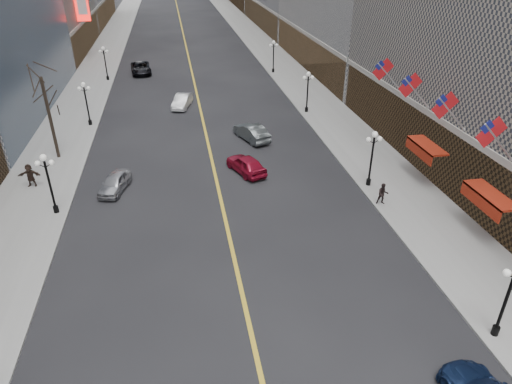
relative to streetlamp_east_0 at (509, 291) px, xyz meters
name	(u,v)px	position (x,y,z in m)	size (l,w,h in m)	color
sidewalk_east	(282,66)	(2.20, 56.00, -2.83)	(6.00, 230.00, 0.15)	gray
sidewalk_west	(95,74)	(-25.80, 56.00, -2.83)	(6.00, 230.00, 0.15)	gray
lane_line	(188,56)	(-11.80, 66.00, -2.89)	(0.25, 200.00, 0.02)	gold
streetlamp_east_0	(509,291)	(0.00, 0.00, 0.00)	(1.26, 0.44, 4.52)	black
streetlamp_east_1	(372,153)	(0.00, 16.00, 0.00)	(1.26, 0.44, 4.52)	black
streetlamp_east_2	(308,88)	(0.00, 34.00, 0.00)	(1.26, 0.44, 4.52)	black
streetlamp_east_3	(273,53)	(0.00, 52.00, 0.00)	(1.26, 0.44, 4.52)	black
streetlamp_west_1	(48,178)	(-23.60, 16.00, 0.00)	(1.26, 0.44, 4.52)	black
streetlamp_west_2	(86,99)	(-23.60, 34.00, 0.00)	(1.26, 0.44, 4.52)	black
streetlamp_west_3	(105,60)	(-23.60, 52.00, 0.00)	(1.26, 0.44, 4.52)	black
flag_2	(493,135)	(3.51, 8.00, 4.39)	(2.87, 0.12, 2.87)	#B2B2B7
flag_3	(447,108)	(3.51, 13.00, 4.39)	(2.87, 0.12, 2.87)	#B2B2B7
flag_4	(412,87)	(3.51, 18.00, 4.39)	(2.87, 0.12, 2.87)	#B2B2B7
flag_5	(385,71)	(3.51, 23.00, 4.39)	(2.87, 0.12, 2.87)	#B2B2B7
awning_b	(488,197)	(4.30, 8.00, 0.18)	(1.40, 4.00, 0.93)	#9B2310
awning_c	(425,147)	(4.30, 16.00, 0.18)	(1.40, 4.00, 0.93)	#9B2310
tree_west_far	(44,90)	(-25.30, 26.00, 3.34)	(3.60, 3.60, 7.92)	#2D231C
car_nb_near	(115,183)	(-19.75, 18.86, -2.22)	(1.62, 4.03, 1.37)	#A0A1A7
car_nb_mid	(182,101)	(-13.80, 38.51, -2.16)	(1.57, 4.49, 1.48)	#BDBDC0
car_nb_far	(141,68)	(-19.16, 55.21, -2.09)	(2.70, 5.85, 1.62)	black
car_sb_mid	(246,164)	(-9.17, 20.20, -2.14)	(1.80, 4.47, 1.52)	maroon
car_sb_far	(252,132)	(-7.50, 27.23, -2.11)	(1.67, 4.78, 1.57)	#4B5152
ped_east_walk	(383,194)	(-0.20, 13.00, -1.93)	(0.80, 0.44, 1.65)	black
ped_west_far	(30,175)	(-26.27, 20.56, -1.82)	(1.73, 0.50, 1.87)	black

